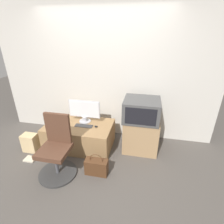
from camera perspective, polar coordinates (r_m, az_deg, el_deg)
The scene contains 12 objects.
ground_plane at distance 3.01m, azimuth -8.69°, elevation -19.12°, with size 12.00×12.00×0.00m, color #4C4742.
wall_back at distance 3.51m, azimuth -2.63°, elevation 12.24°, with size 4.40×0.05×2.60m.
desk at distance 3.48m, azimuth -10.46°, elevation -7.40°, with size 1.25×0.75×0.47m.
side_stand at distance 3.37m, azimuth 9.41°, elevation -6.94°, with size 0.63×0.59×0.63m.
main_monitor at distance 3.35m, azimuth -9.01°, elevation 0.23°, with size 0.61×0.22×0.44m.
keyboard at distance 3.29m, azimuth -9.20°, elevation -4.47°, with size 0.33×0.11×0.01m.
mouse at distance 3.22m, azimuth -5.28°, elevation -4.71°, with size 0.06×0.04×0.03m.
crt_tv at distance 3.10m, azimuth 9.62°, elevation 0.70°, with size 0.62×0.56×0.38m.
office_chair at distance 2.88m, azimuth -17.66°, elevation -12.29°, with size 0.60×0.60×0.98m.
cardboard_box_lower at distance 3.66m, azimuth -25.12°, elevation -9.05°, with size 0.27×0.19×0.34m.
handbag at distance 2.90m, azimuth -5.09°, elevation -17.35°, with size 0.36×0.16×0.38m.
book at distance 3.53m, azimuth -25.14°, elevation -13.73°, with size 0.19×0.15×0.02m.
Camera 1 is at (0.86, -1.98, 2.10)m, focal length 28.00 mm.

